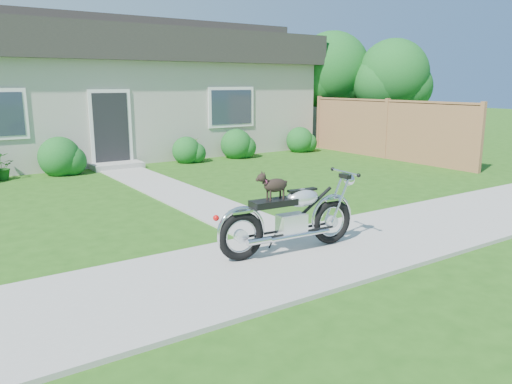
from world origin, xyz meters
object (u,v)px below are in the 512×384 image
(potted_plant_right, at_px, (194,150))
(house, at_px, (124,89))
(fence, at_px, (386,129))
(motorcycle_with_dog, at_px, (291,216))
(tree_near, at_px, (397,78))
(potted_plant_left, at_px, (0,167))
(tree_far, at_px, (336,73))

(potted_plant_right, bearing_deg, house, 104.45)
(fence, relative_size, motorcycle_with_dog, 2.98)
(tree_near, xyz_separation_m, potted_plant_left, (-13.19, 1.03, -2.22))
(house, xyz_separation_m, tree_near, (8.72, -4.48, 0.38))
(potted_plant_right, bearing_deg, fence, -27.35)
(house, relative_size, motorcycle_with_dog, 5.67)
(potted_plant_left, height_order, potted_plant_right, potted_plant_right)
(potted_plant_left, bearing_deg, motorcycle_with_dog, -72.52)
(potted_plant_left, bearing_deg, tree_near, -4.48)
(tree_far, height_order, potted_plant_right, tree_far)
(fence, xyz_separation_m, potted_plant_left, (-10.77, 2.80, -0.62))
(fence, distance_m, potted_plant_left, 11.15)
(tree_far, bearing_deg, potted_plant_left, -175.81)
(tree_near, relative_size, tree_far, 0.92)
(potted_plant_left, distance_m, potted_plant_right, 5.36)
(tree_far, bearing_deg, potted_plant_right, -172.42)
(potted_plant_right, bearing_deg, motorcycle_with_dog, -108.00)
(potted_plant_left, bearing_deg, fence, -14.57)
(fence, bearing_deg, potted_plant_left, 165.43)
(house, distance_m, potted_plant_left, 5.94)
(tree_far, bearing_deg, motorcycle_with_dog, -135.11)
(fence, bearing_deg, motorcycle_with_dog, -145.57)
(fence, distance_m, motorcycle_with_dog, 9.87)
(potted_plant_left, distance_m, motorcycle_with_dog, 8.79)
(house, relative_size, fence, 1.90)
(potted_plant_left, xyz_separation_m, potted_plant_right, (5.36, 0.00, 0.04))
(fence, height_order, motorcycle_with_dog, fence)
(motorcycle_with_dog, bearing_deg, potted_plant_left, 112.36)
(potted_plant_left, height_order, motorcycle_with_dog, motorcycle_with_dog)
(tree_far, xyz_separation_m, potted_plant_left, (-11.92, -0.87, -2.44))
(fence, relative_size, tree_far, 1.54)
(tree_near, relative_size, potted_plant_left, 6.16)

